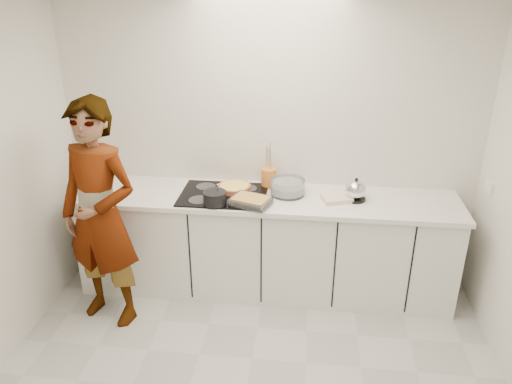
# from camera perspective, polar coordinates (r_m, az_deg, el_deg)

# --- Properties ---
(wall_back) EXTENTS (3.60, 0.00, 2.60)m
(wall_back) POSITION_cam_1_polar(r_m,az_deg,el_deg) (4.34, 1.50, 5.94)
(wall_back) COLOR silver
(wall_back) RESTS_ON ground
(base_cabinets) EXTENTS (3.20, 0.58, 0.87)m
(base_cabinets) POSITION_cam_1_polar(r_m,az_deg,el_deg) (4.40, 1.00, -6.14)
(base_cabinets) COLOR white
(base_cabinets) RESTS_ON floor
(countertop) EXTENTS (3.24, 0.64, 0.04)m
(countertop) POSITION_cam_1_polar(r_m,az_deg,el_deg) (4.19, 1.04, -0.75)
(countertop) COLOR white
(countertop) RESTS_ON base_cabinets
(hob) EXTENTS (0.72, 0.54, 0.01)m
(hob) POSITION_cam_1_polar(r_m,az_deg,el_deg) (4.21, -3.74, -0.30)
(hob) COLOR black
(hob) RESTS_ON countertop
(tart_dish) EXTENTS (0.32, 0.32, 0.05)m
(tart_dish) POSITION_cam_1_polar(r_m,az_deg,el_deg) (4.26, -2.47, 0.56)
(tart_dish) COLOR #C55E37
(tart_dish) RESTS_ON hob
(saucepan) EXTENTS (0.20, 0.20, 0.18)m
(saucepan) POSITION_cam_1_polar(r_m,az_deg,el_deg) (4.01, -4.73, -0.65)
(saucepan) COLOR black
(saucepan) RESTS_ON hob
(baking_dish) EXTENTS (0.36, 0.31, 0.06)m
(baking_dish) POSITION_cam_1_polar(r_m,az_deg,el_deg) (4.00, -0.60, -0.98)
(baking_dish) COLOR silver
(baking_dish) RESTS_ON hob
(mixing_bowl) EXTENTS (0.31, 0.31, 0.13)m
(mixing_bowl) POSITION_cam_1_polar(r_m,az_deg,el_deg) (4.20, 3.64, 0.51)
(mixing_bowl) COLOR silver
(mixing_bowl) RESTS_ON countertop
(tea_towel) EXTENTS (0.27, 0.23, 0.04)m
(tea_towel) POSITION_cam_1_polar(r_m,az_deg,el_deg) (4.15, 9.21, -0.76)
(tea_towel) COLOR white
(tea_towel) RESTS_ON countertop
(kettle) EXTENTS (0.21, 0.21, 0.20)m
(kettle) POSITION_cam_1_polar(r_m,az_deg,el_deg) (4.16, 11.31, 0.14)
(kettle) COLOR black
(kettle) RESTS_ON countertop
(utensil_crock) EXTENTS (0.14, 0.14, 0.17)m
(utensil_crock) POSITION_cam_1_polar(r_m,az_deg,el_deg) (4.35, 1.47, 1.68)
(utensil_crock) COLOR orange
(utensil_crock) RESTS_ON countertop
(cook) EXTENTS (0.77, 0.60, 1.84)m
(cook) POSITION_cam_1_polar(r_m,az_deg,el_deg) (4.01, -17.38, -2.64)
(cook) COLOR white
(cook) RESTS_ON floor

